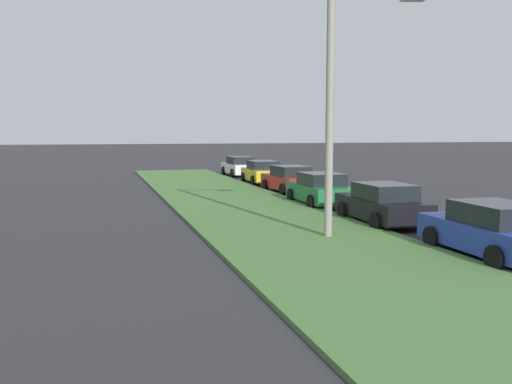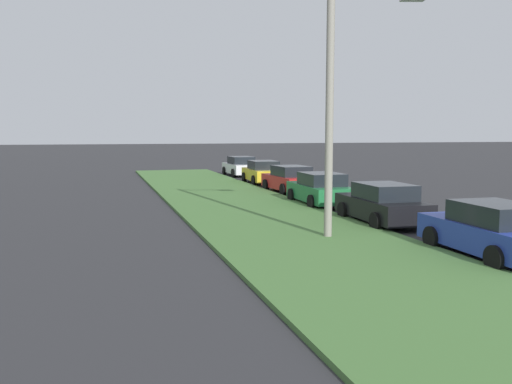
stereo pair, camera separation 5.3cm
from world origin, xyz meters
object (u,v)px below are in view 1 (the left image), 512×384
Objects in this scene: parked_car_green at (320,189)px; parked_car_red at (290,180)px; parked_car_blue at (493,231)px; parked_car_yellow at (262,172)px; parked_car_white at (240,166)px; streetlight at (342,95)px; parked_car_black at (382,204)px.

parked_car_green is 5.28m from parked_car_red.
parked_car_blue is 1.00× the size of parked_car_green.
parked_car_yellow is 1.01× the size of parked_car_white.
streetlight is at bearing 164.32° from parked_car_red.
parked_car_red is (10.65, -0.30, 0.00)m from parked_car_black.
parked_car_blue is 1.00× the size of parked_car_red.
parked_car_black is 5.39m from parked_car_green.
parked_car_green is 1.00× the size of parked_car_white.
parked_car_red is 1.01× the size of parked_car_white.
parked_car_red is 13.80m from streetlight.
parked_car_white is (11.89, -0.29, 0.00)m from parked_car_red.
parked_car_blue is 1.01× the size of parked_car_white.
parked_car_black and parked_car_white have the same top height.
parked_car_blue is 21.85m from parked_car_yellow.
parked_car_black is 0.58× the size of streetlight.
streetlight is (-24.84, 3.32, 3.67)m from parked_car_white.
parked_car_blue is 1.00× the size of parked_car_black.
parked_car_white is 25.33m from streetlight.
parked_car_red is (5.26, -0.43, 0.00)m from parked_car_green.
parked_car_white is 0.58× the size of streetlight.
parked_car_green is (5.38, 0.13, 0.00)m from parked_car_black.
parked_car_yellow is at bearing -3.79° from parked_car_red.
parked_car_blue and parked_car_red have the same top height.
parked_car_red is at bearing -3.27° from parked_car_green.
parked_car_black is 5.13m from streetlight.
parked_car_black is 22.54m from parked_car_white.
streetlight is (3.32, 2.84, 3.67)m from parked_car_blue.
parked_car_white is at bearing -0.99° from parked_car_green.
streetlight is at bearing 162.73° from parked_car_green.
streetlight is at bearing 172.45° from parked_car_yellow.
parked_car_red is 11.89m from parked_car_white.
parked_car_yellow is at bearing -9.68° from streetlight.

